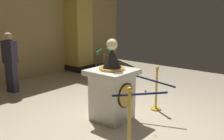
{
  "coord_description": "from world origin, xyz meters",
  "views": [
    {
      "loc": [
        -3.78,
        -2.84,
        2.08
      ],
      "look_at": [
        -0.21,
        0.12,
        1.02
      ],
      "focal_mm": 39.33,
      "sensor_mm": 36.0,
      "label": 1
    }
  ],
  "objects_px": {
    "pedestal_clock": "(112,89)",
    "potted_palm_right": "(104,70)",
    "stanchion_near": "(129,130)",
    "stanchion_far": "(156,95)",
    "bystander_guest": "(10,61)"
  },
  "relations": [
    {
      "from": "pedestal_clock",
      "to": "bystander_guest",
      "type": "relative_size",
      "value": 1.01
    },
    {
      "from": "stanchion_near",
      "to": "potted_palm_right",
      "type": "bearing_deg",
      "value": 46.53
    },
    {
      "from": "stanchion_far",
      "to": "bystander_guest",
      "type": "distance_m",
      "value": 3.94
    },
    {
      "from": "pedestal_clock",
      "to": "stanchion_near",
      "type": "height_order",
      "value": "pedestal_clock"
    },
    {
      "from": "pedestal_clock",
      "to": "potted_palm_right",
      "type": "relative_size",
      "value": 1.44
    },
    {
      "from": "pedestal_clock",
      "to": "potted_palm_right",
      "type": "xyz_separation_m",
      "value": [
        2.19,
        2.16,
        -0.29
      ]
    },
    {
      "from": "bystander_guest",
      "to": "stanchion_far",
      "type": "bearing_deg",
      "value": -69.36
    },
    {
      "from": "stanchion_far",
      "to": "potted_palm_right",
      "type": "height_order",
      "value": "potted_palm_right"
    },
    {
      "from": "pedestal_clock",
      "to": "potted_palm_right",
      "type": "height_order",
      "value": "pedestal_clock"
    },
    {
      "from": "stanchion_near",
      "to": "pedestal_clock",
      "type": "bearing_deg",
      "value": 51.53
    },
    {
      "from": "stanchion_near",
      "to": "potted_palm_right",
      "type": "xyz_separation_m",
      "value": [
        2.96,
        3.12,
        -0.03
      ]
    },
    {
      "from": "stanchion_far",
      "to": "potted_palm_right",
      "type": "relative_size",
      "value": 0.87
    },
    {
      "from": "pedestal_clock",
      "to": "stanchion_far",
      "type": "distance_m",
      "value": 1.15
    },
    {
      "from": "stanchion_near",
      "to": "bystander_guest",
      "type": "distance_m",
      "value": 4.27
    },
    {
      "from": "potted_palm_right",
      "to": "bystander_guest",
      "type": "bearing_deg",
      "value": 156.76
    }
  ]
}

